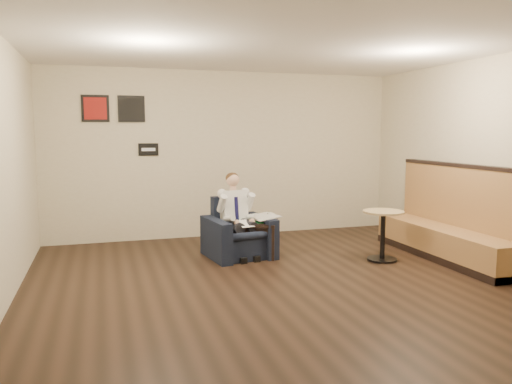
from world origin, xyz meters
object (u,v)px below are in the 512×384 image
object	(u,v)px
seated_man	(242,218)
side_table	(255,238)
smartphone	(260,219)
coffee_mug	(270,216)
banquette	(446,212)
cafe_table	(383,236)
armchair	(239,228)
green_folder	(253,221)

from	to	relation	value
seated_man	side_table	size ratio (longest dim) A/B	1.87
seated_man	smartphone	xyz separation A→B (m)	(0.36, 0.25, -0.07)
coffee_mug	banquette	xyz separation A→B (m)	(2.29, -0.99, 0.10)
side_table	coffee_mug	bearing A→B (deg)	9.61
side_table	cafe_table	size ratio (longest dim) A/B	0.88
coffee_mug	banquette	bearing A→B (deg)	-23.41
coffee_mug	cafe_table	bearing A→B (deg)	-31.47
armchair	coffee_mug	size ratio (longest dim) A/B	8.15
armchair	green_folder	xyz separation A→B (m)	(0.21, -0.01, 0.09)
smartphone	armchair	bearing A→B (deg)	-125.23
banquette	smartphone	bearing A→B (deg)	155.58
side_table	banquette	bearing A→B (deg)	-20.61
coffee_mug	cafe_table	xyz separation A→B (m)	(1.37, -0.84, -0.21)
green_folder	banquette	size ratio (longest dim) A/B	0.20
armchair	smartphone	bearing A→B (deg)	12.29
cafe_table	smartphone	bearing A→B (deg)	147.69
seated_man	coffee_mug	size ratio (longest dim) A/B	10.81
smartphone	banquette	distance (m)	2.65
coffee_mug	smartphone	world-z (taller)	coffee_mug
armchair	green_folder	distance (m)	0.23
armchair	smartphone	size ratio (longest dim) A/B	5.53
side_table	green_folder	distance (m)	0.26
banquette	armchair	bearing A→B (deg)	161.09
coffee_mug	smartphone	xyz separation A→B (m)	(-0.11, 0.10, -0.05)
green_folder	coffee_mug	size ratio (longest dim) A/B	4.74
armchair	cafe_table	xyz separation A→B (m)	(1.86, -0.80, -0.07)
seated_man	banquette	size ratio (longest dim) A/B	0.45
green_folder	side_table	bearing A→B (deg)	9.61
armchair	smartphone	world-z (taller)	armchair
cafe_table	banquette	bearing A→B (deg)	-9.36
armchair	seated_man	distance (m)	0.19
smartphone	banquette	xyz separation A→B (m)	(2.41, -1.09, 0.15)
seated_man	banquette	xyz separation A→B (m)	(2.76, -0.84, 0.08)
side_table	smartphone	world-z (taller)	smartphone
side_table	banquette	distance (m)	2.74
smartphone	cafe_table	bearing A→B (deg)	1.77
armchair	green_folder	size ratio (longest dim) A/B	1.72
cafe_table	side_table	bearing A→B (deg)	153.59
armchair	side_table	world-z (taller)	armchair
armchair	green_folder	bearing A→B (deg)	-10.29
banquette	cafe_table	size ratio (longest dim) A/B	3.67
banquette	seated_man	bearing A→B (deg)	163.01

